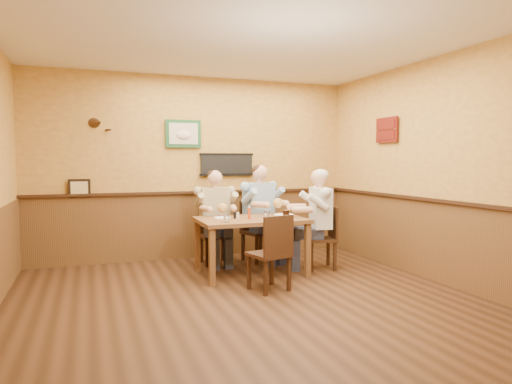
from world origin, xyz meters
The scene contains 17 objects.
room centered at (0.13, 0.17, 1.69)m, with size 5.02×5.03×2.81m.
dining_table centered at (0.44, 1.17, 0.66)m, with size 1.40×0.90×0.75m.
chair_back_left centered at (0.14, 1.94, 0.43)m, with size 0.40×0.40×0.86m, color #361F11, non-canonical shape.
chair_back_right centered at (0.81, 1.88, 0.46)m, with size 0.42×0.42×0.91m, color #361F11, non-canonical shape.
chair_right_end centered at (1.45, 1.13, 0.44)m, with size 0.40×0.40×0.88m, color #361F11, non-canonical shape.
chair_near_side centered at (0.37, 0.39, 0.45)m, with size 0.41×0.41×0.89m, color #361F11, non-canonical shape.
diner_tan_shirt centered at (0.14, 1.94, 0.62)m, with size 0.57×0.57×1.23m, color #C3B286, non-canonical shape.
diner_blue_polo centered at (0.81, 1.88, 0.65)m, with size 0.60×0.60×1.30m, color #89ABCE, non-canonical shape.
diner_white_elder centered at (1.45, 1.13, 0.63)m, with size 0.58×0.58×1.25m, color silver, non-canonical shape.
water_glass_left centered at (0.01, 0.89, 0.80)m, with size 0.07×0.07×0.11m, color white.
water_glass_mid centered at (0.52, 0.81, 0.82)m, with size 0.09×0.09×0.13m, color silver.
cola_tumbler centered at (0.85, 0.97, 0.81)m, with size 0.09×0.09×0.11m, color black.
hot_sauce_bottle centered at (0.39, 1.11, 0.83)m, with size 0.04×0.04×0.16m, color #BC3B14.
salt_shaker centered at (0.25, 1.17, 0.79)m, with size 0.03×0.03×0.09m, color silver.
pepper_shaker centered at (0.22, 1.21, 0.79)m, with size 0.03×0.03×0.08m, color black.
plate_far_left centered at (0.07, 1.29, 0.76)m, with size 0.22×0.22×0.01m, color white.
plate_far_right centered at (0.96, 1.29, 0.76)m, with size 0.27×0.27×0.02m, color white.
Camera 1 is at (-1.58, -4.47, 1.52)m, focal length 32.00 mm.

